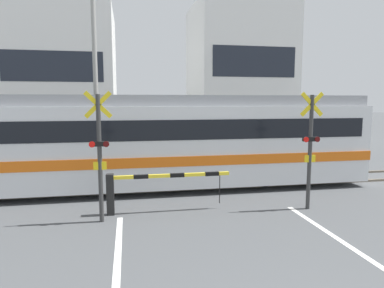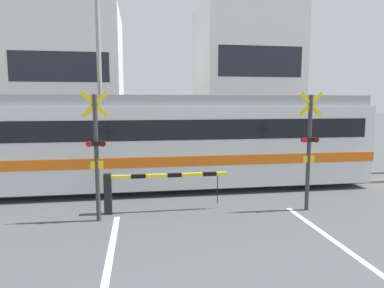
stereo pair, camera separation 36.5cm
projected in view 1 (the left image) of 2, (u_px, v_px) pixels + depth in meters
name	position (u px, v px, depth m)	size (l,w,h in m)	color
rail_track_near	(193.00, 189.00, 11.82)	(50.00, 0.10, 0.08)	#6B6051
rail_track_far	(186.00, 180.00, 13.22)	(50.00, 0.10, 0.08)	#6B6051
commuter_train	(97.00, 140.00, 11.72)	(18.87, 3.05, 3.26)	silver
crossing_barrier_near	(141.00, 185.00, 9.33)	(3.41, 0.20, 1.12)	black
crossing_barrier_far	(219.00, 153.00, 15.26)	(3.41, 0.20, 1.12)	black
crossing_signal_left	(100.00, 151.00, 8.52)	(0.68, 0.15, 3.31)	#333333
crossing_signal_right	(310.00, 145.00, 9.57)	(0.68, 0.15, 3.31)	#333333
pedestrian	(181.00, 143.00, 17.47)	(0.38, 0.22, 1.61)	#23232D
building_left_of_street	(64.00, 78.00, 24.85)	(7.27, 7.35, 9.48)	white
building_right_of_street	(238.00, 73.00, 27.22)	(7.11, 7.35, 10.48)	white
utility_pole_streetside	(96.00, 82.00, 16.30)	(0.22, 0.22, 7.92)	gray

